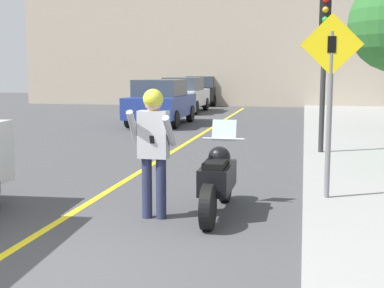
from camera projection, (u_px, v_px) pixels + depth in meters
The scene contains 10 objects.
ground_plane at pixel (36, 273), 5.33m from camera, with size 80.00×80.00×0.00m, color #424244.
road_center_line at pixel (149, 166), 11.27m from camera, with size 0.12×36.00×0.01m.
building_backdrop at pixel (259, 32), 29.97m from camera, with size 28.00×1.20×8.34m.
motorcycle at pixel (218, 180), 7.48m from camera, with size 0.62×2.11×1.28m.
person_biker at pixel (153, 139), 7.18m from camera, with size 0.59×0.48×1.77m.
crossing_sign at pixel (330, 88), 7.87m from camera, with size 0.91×0.08×2.74m.
traffic_light at pixel (324, 43), 12.26m from camera, with size 0.26×0.30×3.65m.
parked_car_blue at pixel (161, 102), 19.89m from camera, with size 1.88×4.20×1.68m.
parked_car_white at pixel (184, 95), 25.90m from camera, with size 1.88×4.20×1.68m.
parked_car_black at pixel (203, 90), 31.44m from camera, with size 1.88×4.20×1.68m.
Camera 1 is at (2.58, -4.68, 2.01)m, focal length 50.00 mm.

